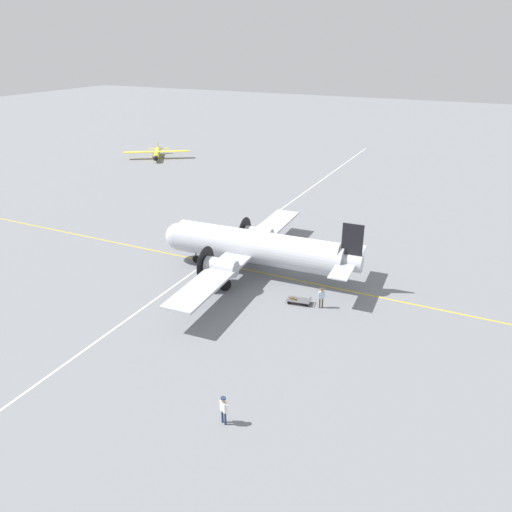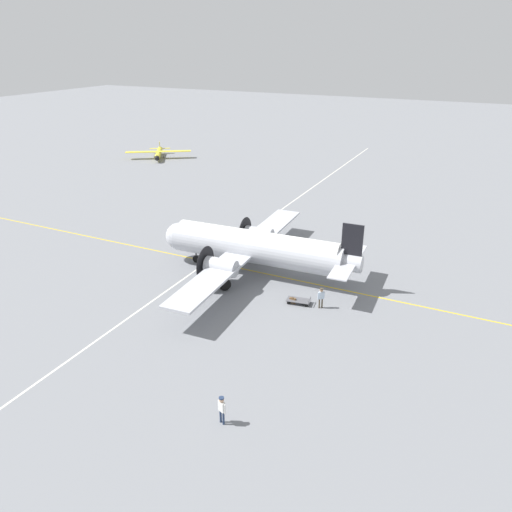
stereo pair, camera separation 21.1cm
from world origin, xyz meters
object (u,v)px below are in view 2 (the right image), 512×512
at_px(crew_foreground, 222,407).
at_px(baggage_cart, 299,300).
at_px(suitcase_near_door, 293,300).
at_px(airliner_main, 251,246).
at_px(passenger_boarding, 321,296).
at_px(light_aircraft_distant, 158,153).

bearing_deg(crew_foreground, baggage_cart, 115.78).
height_order(crew_foreground, suitcase_near_door, crew_foreground).
relative_size(airliner_main, baggage_cart, 11.91).
bearing_deg(airliner_main, passenger_boarding, 153.66).
bearing_deg(suitcase_near_door, baggage_cart, 16.16).
relative_size(passenger_boarding, baggage_cart, 0.85).
xyz_separation_m(crew_foreground, suitcase_near_door, (-1.70, 14.37, -0.88)).
height_order(baggage_cart, light_aircraft_distant, light_aircraft_distant).
bearing_deg(light_aircraft_distant, passenger_boarding, 16.33).
bearing_deg(light_aircraft_distant, airliner_main, 13.37).
bearing_deg(baggage_cart, passenger_boarding, 174.81).
bearing_deg(airliner_main, baggage_cart, 146.79).
distance_m(airliner_main, suitcase_near_door, 6.98).
bearing_deg(crew_foreground, suitcase_near_door, 117.65).
height_order(suitcase_near_door, baggage_cart, baggage_cart).
height_order(suitcase_near_door, light_aircraft_distant, light_aircraft_distant).
xyz_separation_m(suitcase_near_door, light_aircraft_distant, (-41.40, 38.56, 0.65)).
relative_size(crew_foreground, light_aircraft_distant, 0.17).
xyz_separation_m(crew_foreground, baggage_cart, (-1.23, 14.50, -0.83)).
relative_size(crew_foreground, passenger_boarding, 1.03).
bearing_deg(passenger_boarding, baggage_cart, -39.41).
bearing_deg(light_aircraft_distant, crew_foreground, 6.74).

